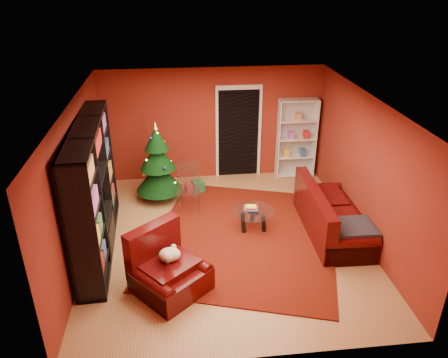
{
  "coord_description": "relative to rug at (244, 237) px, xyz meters",
  "views": [
    {
      "loc": [
        -0.81,
        -6.74,
        4.57
      ],
      "look_at": [
        0.0,
        0.4,
        1.05
      ],
      "focal_mm": 35.0,
      "sensor_mm": 36.0,
      "label": 1
    }
  ],
  "objects": [
    {
      "name": "acrylic_chair",
      "position": [
        -0.98,
        1.11,
        0.45
      ],
      "size": [
        0.5,
        0.54,
        0.92
      ],
      "primitive_type": null,
      "rotation": [
        0.0,
        0.0,
        -0.06
      ],
      "color": "#66605B",
      "rests_on": "rug"
    },
    {
      "name": "gift_box_red",
      "position": [
        -0.93,
        1.92,
        0.09
      ],
      "size": [
        0.25,
        0.25,
        0.2
      ],
      "primitive_type": "cube",
      "rotation": [
        0.0,
        0.0,
        0.3
      ],
      "color": "#A4262B",
      "rests_on": "floor"
    },
    {
      "name": "coffee_table",
      "position": [
        0.2,
        0.25,
        0.2
      ],
      "size": [
        0.91,
        0.91,
        0.5
      ],
      "primitive_type": null,
      "rotation": [
        0.0,
        0.0,
        -0.15
      ],
      "color": "gray",
      "rests_on": "rug"
    },
    {
      "name": "floor",
      "position": [
        -0.34,
        -0.03,
        -0.04
      ],
      "size": [
        5.0,
        5.5,
        0.05
      ],
      "primitive_type": "cube",
      "color": "#A06D3E",
      "rests_on": "ground"
    },
    {
      "name": "wall_back",
      "position": [
        -0.34,
        2.75,
        1.29
      ],
      "size": [
        5.0,
        0.05,
        2.6
      ],
      "primitive_type": "cube",
      "color": "maroon",
      "rests_on": "ground"
    },
    {
      "name": "armchair",
      "position": [
        -1.37,
        -1.33,
        0.4
      ],
      "size": [
        1.5,
        1.5,
        0.83
      ],
      "primitive_type": null,
      "rotation": [
        0.0,
        0.0,
        0.71
      ],
      "color": "#370606",
      "rests_on": "rug"
    },
    {
      "name": "wall_right",
      "position": [
        2.18,
        -0.03,
        1.29
      ],
      "size": [
        0.05,
        5.5,
        2.6
      ],
      "primitive_type": "cube",
      "color": "maroon",
      "rests_on": "ground"
    },
    {
      "name": "ceiling",
      "position": [
        -0.34,
        -0.03,
        2.61
      ],
      "size": [
        5.0,
        5.5,
        0.05
      ],
      "primitive_type": "cube",
      "color": "silver",
      "rests_on": "wall_back"
    },
    {
      "name": "christmas_tree",
      "position": [
        -1.59,
        1.71,
        0.84
      ],
      "size": [
        1.1,
        1.1,
        1.76
      ],
      "primitive_type": null,
      "rotation": [
        0.0,
        0.0,
        -0.12
      ],
      "color": "black",
      "rests_on": "floor"
    },
    {
      "name": "wall_left",
      "position": [
        -2.87,
        -0.03,
        1.29
      ],
      "size": [
        0.05,
        5.5,
        2.6
      ],
      "primitive_type": "cube",
      "color": "maroon",
      "rests_on": "ground"
    },
    {
      "name": "dog",
      "position": [
        -1.36,
        -1.26,
        0.61
      ],
      "size": [
        0.5,
        0.49,
        0.27
      ],
      "primitive_type": null,
      "rotation": [
        0.0,
        0.0,
        0.71
      ],
      "color": "beige",
      "rests_on": "armchair"
    },
    {
      "name": "white_bookshelf",
      "position": [
        1.61,
        2.54,
        0.93
      ],
      "size": [
        0.9,
        0.34,
        1.93
      ],
      "primitive_type": null,
      "rotation": [
        0.0,
        0.0,
        -0.02
      ],
      "color": "white",
      "rests_on": "floor"
    },
    {
      "name": "sofa",
      "position": [
        1.68,
        -0.01,
        0.45
      ],
      "size": [
        1.01,
        2.16,
        0.92
      ],
      "primitive_type": null,
      "rotation": [
        0.0,
        0.0,
        1.55
      ],
      "color": "#370606",
      "rests_on": "rug"
    },
    {
      "name": "rug",
      "position": [
        0.0,
        0.0,
        0.0
      ],
      "size": [
        4.23,
        4.59,
        0.02
      ],
      "primitive_type": "cube",
      "rotation": [
        0.0,
        0.0,
        -0.3
      ],
      "color": "#5A1409",
      "rests_on": "floor"
    },
    {
      "name": "doorway",
      "position": [
        0.26,
        2.7,
        1.04
      ],
      "size": [
        1.06,
        0.6,
        2.16
      ],
      "primitive_type": null,
      "color": "black",
      "rests_on": "floor"
    },
    {
      "name": "gift_box_green",
      "position": [
        -0.75,
        1.95,
        0.12
      ],
      "size": [
        0.32,
        0.32,
        0.25
      ],
      "primitive_type": "cube",
      "rotation": [
        0.0,
        0.0,
        0.28
      ],
      "color": "#1C592C",
      "rests_on": "floor"
    },
    {
      "name": "media_unit",
      "position": [
        -2.62,
        -0.02,
        1.14
      ],
      "size": [
        0.59,
        3.01,
        2.29
      ],
      "primitive_type": null,
      "rotation": [
        0.0,
        0.0,
        0.04
      ],
      "color": "black",
      "rests_on": "floor"
    }
  ]
}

